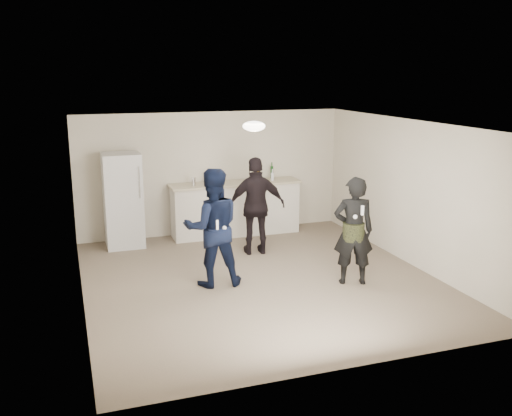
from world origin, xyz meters
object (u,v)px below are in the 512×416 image
object	(u,v)px
shaker	(193,181)
man	(213,228)
woman	(353,231)
spectator	(256,206)
counter	(236,209)
fridge	(123,200)

from	to	relation	value
shaker	man	bearing A→B (deg)	-96.31
man	woman	distance (m)	2.20
shaker	spectator	size ratio (longest dim) A/B	0.09
counter	spectator	bearing A→B (deg)	-90.15
shaker	man	world-z (taller)	man
counter	spectator	xyz separation A→B (m)	(-0.00, -1.34, 0.37)
fridge	spectator	xyz separation A→B (m)	(2.25, -1.27, -0.00)
shaker	woman	size ratio (longest dim) A/B	0.10
woman	spectator	size ratio (longest dim) A/B	0.96
woman	spectator	xyz separation A→B (m)	(-0.94, 1.93, 0.04)
woman	shaker	bearing A→B (deg)	-42.23
spectator	woman	bearing A→B (deg)	124.18
man	counter	bearing A→B (deg)	-107.85
shaker	spectator	bearing A→B (deg)	-55.62
woman	counter	bearing A→B (deg)	-55.70
woman	spectator	distance (m)	2.15
fridge	shaker	bearing A→B (deg)	0.59
counter	fridge	bearing A→B (deg)	-178.22
fridge	counter	bearing A→B (deg)	1.78
counter	woman	size ratio (longest dim) A/B	1.51
counter	man	distance (m)	2.89
spectator	fridge	bearing A→B (deg)	-21.09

